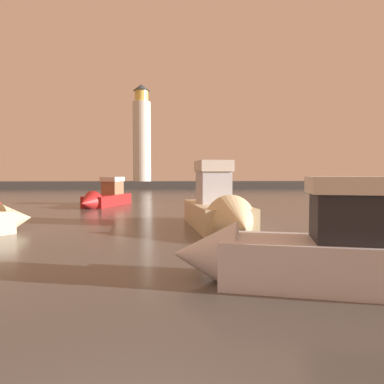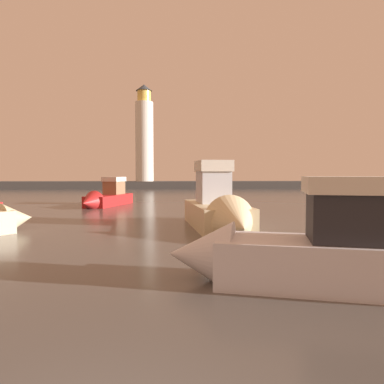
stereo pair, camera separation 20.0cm
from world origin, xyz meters
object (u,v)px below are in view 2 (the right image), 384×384
object	(u,v)px
lighthouse	(144,136)
motorboat_2	(105,197)
motorboat_1	(314,249)
motorboat_0	(221,210)

from	to	relation	value
lighthouse	motorboat_2	size ratio (longest dim) A/B	2.41
motorboat_2	motorboat_1	bearing A→B (deg)	-66.61
motorboat_0	motorboat_2	distance (m)	16.45
motorboat_1	motorboat_2	distance (m)	24.98
motorboat_2	lighthouse	bearing A→B (deg)	89.38
lighthouse	motorboat_2	world-z (taller)	lighthouse
motorboat_1	motorboat_2	world-z (taller)	motorboat_1
lighthouse	motorboat_0	bearing A→B (deg)	-80.54
motorboat_0	lighthouse	bearing A→B (deg)	99.46
lighthouse	motorboat_0	distance (m)	51.50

